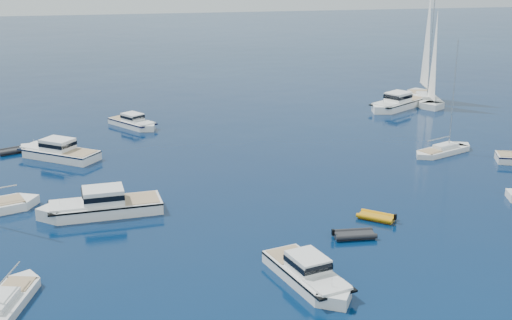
% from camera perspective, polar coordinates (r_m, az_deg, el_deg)
% --- Properties ---
extents(ground, '(400.00, 400.00, 0.00)m').
position_cam_1_polar(ground, '(41.71, 10.91, -12.60)').
color(ground, '#08264C').
rests_on(ground, ground).
extents(motor_cruiser_near, '(4.97, 9.38, 2.35)m').
position_cam_1_polar(motor_cruiser_near, '(44.43, 4.50, -10.33)').
color(motor_cruiser_near, silver).
rests_on(motor_cruiser_near, ground).
extents(motor_cruiser_centre, '(10.98, 4.17, 2.82)m').
position_cam_1_polar(motor_cruiser_centre, '(56.50, -12.96, -4.48)').
color(motor_cruiser_centre, silver).
rests_on(motor_cruiser_centre, ground).
extents(motor_cruiser_far_l, '(9.93, 8.46, 2.64)m').
position_cam_1_polar(motor_cruiser_far_l, '(72.62, -16.52, 0.18)').
color(motor_cruiser_far_l, white).
rests_on(motor_cruiser_far_l, ground).
extents(motor_cruiser_distant, '(10.75, 8.69, 2.82)m').
position_cam_1_polar(motor_cruiser_distant, '(93.54, 11.84, 4.31)').
color(motor_cruiser_distant, white).
rests_on(motor_cruiser_distant, ground).
extents(motor_cruiser_horizon, '(6.68, 7.93, 2.10)m').
position_cam_1_polar(motor_cruiser_horizon, '(83.32, -10.34, 2.80)').
color(motor_cruiser_horizon, white).
rests_on(motor_cruiser_horizon, ground).
extents(sailboat_fore, '(4.45, 9.00, 12.80)m').
position_cam_1_polar(sailboat_fore, '(44.01, -20.59, -11.78)').
color(sailboat_fore, silver).
rests_on(sailboat_fore, ground).
extents(sailboat_centre, '(8.63, 5.36, 12.42)m').
position_cam_1_polar(sailboat_centre, '(73.95, 15.61, 0.56)').
color(sailboat_centre, silver).
rests_on(sailboat_centre, ground).
extents(sailboat_sails_far, '(5.96, 13.11, 18.67)m').
position_cam_1_polar(sailboat_sails_far, '(98.56, 14.14, 4.82)').
color(sailboat_sails_far, silver).
rests_on(sailboat_sails_far, ground).
extents(tender_yellow, '(3.48, 3.34, 0.95)m').
position_cam_1_polar(tender_yellow, '(54.82, 10.18, -4.99)').
color(tender_yellow, '#C4810B').
rests_on(tender_yellow, ground).
extents(tender_grey_near, '(3.41, 2.05, 0.95)m').
position_cam_1_polar(tender_grey_near, '(51.26, 8.34, -6.52)').
color(tender_grey_near, black).
rests_on(tender_grey_near, ground).
extents(tender_grey_far, '(3.98, 3.20, 0.95)m').
position_cam_1_polar(tender_grey_far, '(76.00, -19.87, 0.61)').
color(tender_grey_far, black).
rests_on(tender_grey_far, ground).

